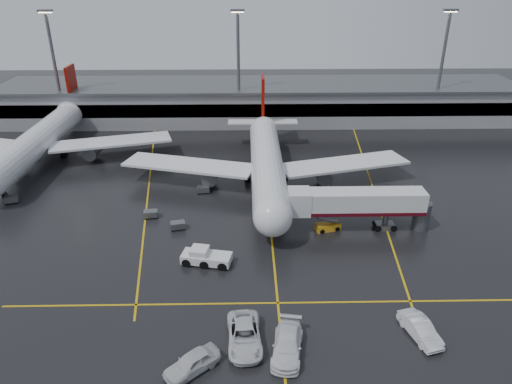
{
  "coord_description": "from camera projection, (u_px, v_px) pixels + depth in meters",
  "views": [
    {
      "loc": [
        -3.21,
        -63.41,
        33.25
      ],
      "look_at": [
        -2.0,
        -2.0,
        4.0
      ],
      "focal_mm": 33.11,
      "sensor_mm": 36.0,
      "label": 1
    }
  ],
  "objects": [
    {
      "name": "pushback_tractor",
      "position": [
        205.0,
        257.0,
        58.35
      ],
      "size": [
        6.48,
        3.68,
        2.18
      ],
      "color": "silver",
      "rests_on": "ground"
    },
    {
      "name": "light_mast_left",
      "position": [
        54.0,
        63.0,
        102.47
      ],
      "size": [
        3.0,
        1.2,
        25.45
      ],
      "color": "#595B60",
      "rests_on": "ground"
    },
    {
      "name": "baggage_cart_a",
      "position": [
        178.0,
        225.0,
        66.12
      ],
      "size": [
        2.25,
        1.73,
        1.12
      ],
      "color": "#595B60",
      "rests_on": "ground"
    },
    {
      "name": "light_mast_mid",
      "position": [
        238.0,
        63.0,
        103.19
      ],
      "size": [
        3.0,
        1.2,
        25.45
      ],
      "color": "#595B60",
      "rests_on": "ground"
    },
    {
      "name": "baggage_cart_e",
      "position": [
        11.0,
        199.0,
        73.56
      ],
      "size": [
        2.29,
        1.83,
        1.12
      ],
      "color": "#595B60",
      "rests_on": "ground"
    },
    {
      "name": "apron_line_left",
      "position": [
        149.0,
        184.0,
        80.25
      ],
      "size": [
        9.99,
        69.35,
        0.02
      ],
      "primitive_type": "cube",
      "rotation": [
        0.0,
        0.0,
        0.14
      ],
      "color": "gold",
      "rests_on": "ground"
    },
    {
      "name": "second_airliner",
      "position": [
        41.0,
        139.0,
        88.62
      ],
      "size": [
        48.8,
        45.6,
        14.1
      ],
      "color": "silver",
      "rests_on": "ground"
    },
    {
      "name": "service_van_b",
      "position": [
        287.0,
        345.0,
        44.67
      ],
      "size": [
        3.78,
        7.01,
        1.93
      ],
      "primitive_type": "imported",
      "rotation": [
        0.0,
        0.0,
        -0.17
      ],
      "color": "white",
      "rests_on": "ground"
    },
    {
      "name": "service_van_a",
      "position": [
        244.0,
        335.0,
        45.8
      ],
      "size": [
        3.63,
        7.17,
        1.94
      ],
      "primitive_type": "imported",
      "rotation": [
        0.0,
        0.0,
        0.06
      ],
      "color": "silver",
      "rests_on": "ground"
    },
    {
      "name": "main_airliner",
      "position": [
        267.0,
        161.0,
        78.53
      ],
      "size": [
        48.8,
        45.6,
        14.1
      ],
      "color": "silver",
      "rests_on": "ground"
    },
    {
      "name": "light_mast_right",
      "position": [
        442.0,
        62.0,
        103.99
      ],
      "size": [
        3.0,
        1.2,
        25.45
      ],
      "color": "#595B60",
      "rests_on": "ground"
    },
    {
      "name": "jet_bridge",
      "position": [
        358.0,
        204.0,
        64.69
      ],
      "size": [
        19.9,
        3.4,
        6.05
      ],
      "color": "silver",
      "rests_on": "ground"
    },
    {
      "name": "apron_line_stop",
      "position": [
        278.0,
        303.0,
        51.73
      ],
      "size": [
        60.0,
        0.25,
        0.02
      ],
      "primitive_type": "cube",
      "color": "gold",
      "rests_on": "ground"
    },
    {
      "name": "apron_line_centre",
      "position": [
        269.0,
        210.0,
        71.58
      ],
      "size": [
        0.25,
        90.0,
        0.02
      ],
      "primitive_type": "cube",
      "color": "gold",
      "rests_on": "ground"
    },
    {
      "name": "baggage_cart_b",
      "position": [
        151.0,
        214.0,
        69.18
      ],
      "size": [
        2.16,
        1.56,
        1.12
      ],
      "color": "#595B60",
      "rests_on": "ground"
    },
    {
      "name": "service_van_c",
      "position": [
        420.0,
        329.0,
        46.69
      ],
      "size": [
        3.38,
        5.87,
        1.83
      ],
      "primitive_type": "imported",
      "rotation": [
        0.0,
        0.0,
        0.28
      ],
      "color": "silver",
      "rests_on": "ground"
    },
    {
      "name": "service_van_d",
      "position": [
        192.0,
        363.0,
        42.65
      ],
      "size": [
        5.59,
        5.26,
        1.87
      ],
      "primitive_type": "imported",
      "rotation": [
        0.0,
        0.0,
        -0.86
      ],
      "color": "silver",
      "rests_on": "ground"
    },
    {
      "name": "belt_loader",
      "position": [
        328.0,
        226.0,
        65.95
      ],
      "size": [
        3.71,
        2.37,
        2.18
      ],
      "color": "orange",
      "rests_on": "ground"
    },
    {
      "name": "apron_line_right",
      "position": [
        371.0,
        182.0,
        80.93
      ],
      "size": [
        7.57,
        69.64,
        0.02
      ],
      "primitive_type": "cube",
      "rotation": [
        0.0,
        0.0,
        -0.1
      ],
      "color": "gold",
      "rests_on": "ground"
    },
    {
      "name": "baggage_cart_c",
      "position": [
        203.0,
        189.0,
        76.83
      ],
      "size": [
        2.15,
        1.55,
        1.12
      ],
      "color": "#595B60",
      "rests_on": "ground"
    },
    {
      "name": "ground",
      "position": [
        269.0,
        210.0,
        71.59
      ],
      "size": [
        220.0,
        220.0,
        0.0
      ],
      "primitive_type": "plane",
      "color": "black",
      "rests_on": "ground"
    },
    {
      "name": "terminal",
      "position": [
        260.0,
        101.0,
        113.0
      ],
      "size": [
        122.0,
        19.0,
        8.6
      ],
      "color": "gray",
      "rests_on": "ground"
    }
  ]
}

